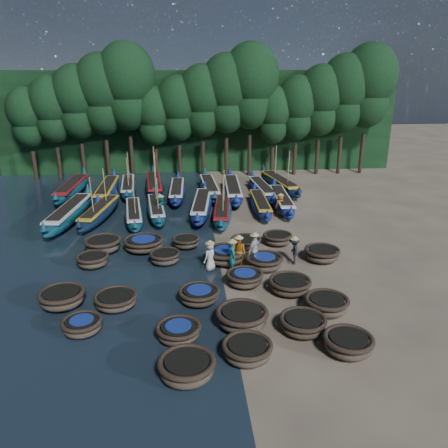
{
  "coord_description": "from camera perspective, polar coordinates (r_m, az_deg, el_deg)",
  "views": [
    {
      "loc": [
        -1.78,
        -22.63,
        10.08
      ],
      "look_at": [
        0.51,
        1.97,
        1.3
      ],
      "focal_mm": 35.0,
      "sensor_mm": 36.0,
      "label": 1
    }
  ],
  "objects": [
    {
      "name": "coracle_13",
      "position": [
        21.62,
        2.72,
        -7.03
      ],
      "size": [
        1.97,
        1.97,
        0.7
      ],
      "rotation": [
        0.0,
        0.0,
        0.17
      ],
      "color": "brown",
      "rests_on": "ground"
    },
    {
      "name": "coracle_24",
      "position": [
        26.69,
        7.0,
        -1.87
      ],
      "size": [
        2.03,
        2.03,
        0.69
      ],
      "rotation": [
        0.0,
        0.0,
        0.27
      ],
      "color": "brown",
      "rests_on": "ground"
    },
    {
      "name": "coracle_15",
      "position": [
        24.59,
        -16.79,
        -4.52
      ],
      "size": [
        1.86,
        1.86,
        0.69
      ],
      "rotation": [
        0.0,
        0.0,
        0.19
      ],
      "color": "brown",
      "rests_on": "ground"
    },
    {
      "name": "long_boat_8",
      "position": [
        33.87,
        7.49,
        3.07
      ],
      "size": [
        1.89,
        8.33,
        1.47
      ],
      "rotation": [
        0.0,
        0.0,
        -0.05
      ],
      "color": "navy",
      "rests_on": "ground"
    },
    {
      "name": "coracle_8",
      "position": [
        18.3,
        10.26,
        -12.7
      ],
      "size": [
        1.93,
        1.93,
        0.71
      ],
      "rotation": [
        0.0,
        0.0,
        -0.08
      ],
      "color": "brown",
      "rests_on": "ground"
    },
    {
      "name": "tree_4",
      "position": [
        42.94,
        -12.59,
        17.25
      ],
      "size": [
        5.34,
        5.34,
        12.58
      ],
      "color": "black",
      "rests_on": "ground"
    },
    {
      "name": "coracle_20",
      "position": [
        26.31,
        -15.54,
        -2.58
      ],
      "size": [
        2.2,
        2.2,
        0.84
      ],
      "rotation": [
        0.0,
        0.0,
        -0.14
      ],
      "color": "brown",
      "rests_on": "ground"
    },
    {
      "name": "tree_14",
      "position": [
        46.28,
        18.38,
        16.89
      ],
      "size": [
        5.34,
        5.34,
        12.58
      ],
      "color": "black",
      "rests_on": "ground"
    },
    {
      "name": "tree_5",
      "position": [
        42.91,
        -9.18,
        13.83
      ],
      "size": [
        3.68,
        3.68,
        8.68
      ],
      "color": "black",
      "rests_on": "ground"
    },
    {
      "name": "ground",
      "position": [
        24.83,
        -0.74,
        -4.38
      ],
      "size": [
        120.0,
        120.0,
        0.0
      ],
      "primitive_type": "plane",
      "color": "gray",
      "rests_on": "ground"
    },
    {
      "name": "tree_0",
      "position": [
        45.12,
        -24.28,
        12.68
      ],
      "size": [
        3.68,
        3.68,
        8.68
      ],
      "color": "black",
      "rests_on": "ground"
    },
    {
      "name": "long_boat_4",
      "position": [
        32.05,
        -8.85,
        1.93
      ],
      "size": [
        2.08,
        7.39,
        3.15
      ],
      "rotation": [
        0.0,
        0.0,
        0.11
      ],
      "color": "#0E3B52",
      "rests_on": "ground"
    },
    {
      "name": "coracle_7",
      "position": [
        18.32,
        2.37,
        -12.09
      ],
      "size": [
        2.54,
        2.54,
        0.83
      ],
      "rotation": [
        0.0,
        0.0,
        0.33
      ],
      "color": "brown",
      "rests_on": "ground"
    },
    {
      "name": "coracle_23",
      "position": [
        25.97,
        2.86,
        -2.4
      ],
      "size": [
        1.85,
        1.85,
        0.66
      ],
      "rotation": [
        0.0,
        0.0,
        -0.03
      ],
      "color": "brown",
      "rests_on": "ground"
    },
    {
      "name": "tree_7",
      "position": [
        42.76,
        -2.88,
        15.84
      ],
      "size": [
        4.51,
        4.51,
        10.63
      ],
      "color": "black",
      "rests_on": "ground"
    },
    {
      "name": "long_boat_5",
      "position": [
        32.27,
        -2.95,
        2.41
      ],
      "size": [
        2.43,
        8.57,
        1.52
      ],
      "rotation": [
        0.0,
        0.0,
        -0.11
      ],
      "color": "navy",
      "rests_on": "ground"
    },
    {
      "name": "tree_9",
      "position": [
        43.14,
        3.5,
        17.66
      ],
      "size": [
        5.34,
        5.34,
        12.58
      ],
      "color": "black",
      "rests_on": "ground"
    },
    {
      "name": "coracle_18",
      "position": [
        23.33,
        5.29,
        -4.92
      ],
      "size": [
        2.01,
        2.01,
        0.76
      ],
      "rotation": [
        0.0,
        0.0,
        0.04
      ],
      "color": "brown",
      "rests_on": "ground"
    },
    {
      "name": "long_boat_3",
      "position": [
        31.31,
        -11.7,
        1.34
      ],
      "size": [
        2.21,
        7.42,
        3.17
      ],
      "rotation": [
        0.0,
        0.0,
        0.13
      ],
      "color": "#0E3B52",
      "rests_on": "ground"
    },
    {
      "name": "long_boat_2",
      "position": [
        32.13,
        -15.9,
        1.53
      ],
      "size": [
        2.66,
        7.98,
        3.43
      ],
      "rotation": [
        0.0,
        0.0,
        -0.16
      ],
      "color": "#0D1E32",
      "rests_on": "ground"
    },
    {
      "name": "tree_6",
      "position": [
        42.77,
        -6.05,
        14.86
      ],
      "size": [
        4.09,
        4.09,
        9.65
      ],
      "color": "black",
      "rests_on": "ground"
    },
    {
      "name": "coracle_3",
      "position": [
        16.6,
        3.06,
        -16.11
      ],
      "size": [
        2.04,
        2.04,
        0.71
      ],
      "rotation": [
        0.0,
        0.0,
        0.19
      ],
      "color": "brown",
      "rests_on": "ground"
    },
    {
      "name": "fisherman_4",
      "position": [
        23.66,
        3.99,
        -3.2
      ],
      "size": [
        1.03,
        1.05,
        1.97
      ],
      "rotation": [
        0.0,
        0.0,
        3.95
      ],
      "color": "beige",
      "rests_on": "ground"
    },
    {
      "name": "long_boat_11",
      "position": [
        38.56,
        -12.41,
        4.77
      ],
      "size": [
        2.07,
        7.85,
        3.35
      ],
      "rotation": [
        0.0,
        0.0,
        0.09
      ],
      "color": "#0E3B52",
      "rests_on": "ground"
    },
    {
      "name": "coracle_14",
      "position": [
        21.17,
        8.61,
        -7.85
      ],
      "size": [
        2.14,
        2.14,
        0.72
      ],
      "rotation": [
        0.0,
        0.0,
        0.14
      ],
      "color": "brown",
      "rests_on": "ground"
    },
    {
      "name": "coracle_5",
      "position": [
        18.88,
        -18.04,
        -12.46
      ],
      "size": [
        1.67,
        1.67,
        0.64
      ],
      "rotation": [
        0.0,
        0.0,
        -0.11
      ],
      "color": "brown",
      "rests_on": "ground"
    },
    {
      "name": "long_boat_16",
      "position": [
        37.01,
        4.96,
        4.55
      ],
      "size": [
        1.92,
        8.01,
        1.41
      ],
      "rotation": [
        0.0,
        0.0,
        0.07
      ],
      "color": "navy",
      "rests_on": "ground"
    },
    {
      "name": "fisherman_1",
      "position": [
        22.73,
        1.07,
        -4.04
      ],
      "size": [
        0.52,
        0.7,
        1.98
      ],
      "rotation": [
        0.0,
        0.0,
        1.71
      ],
      "color": "#186664",
      "rests_on": "ground"
    },
    {
      "name": "fisherman_0",
      "position": [
        22.95,
        -1.84,
        -4.09
      ],
      "size": [
        0.92,
        0.94,
        1.83
      ],
      "rotation": [
        0.0,
        0.0,
        3.97
      ],
      "color": "beige",
      "rests_on": "ground"
    },
    {
      "name": "coracle_9",
      "position": [
        19.85,
        13.26,
        -10.14
      ],
      "size": [
        1.98,
        1.98,
        0.73
      ],
      "rotation": [
        0.0,
        0.0,
        -0.11
      ],
      "color": "brown",
      "rests_on": "ground"
    },
    {
      "name": "long_boat_6",
      "position": [
        31.11,
        -0.23,
        1.68
      ],
      "size": [
        2.22,
        7.75,
        3.31
      ],
      "rotation": [
        0.0,
        0.0,
        -0.12
      ],
      "color": "#0E3B52",
      "rests_on": "ground"
    },
    {
      "name": "coracle_17",
      "position": [
        23.95,
        0.23,
        -4.07
      ],
      "size": [
        2.22,
        2.22,
        0.82
      ],
      "rotation": [
        0.0,
        0.0,
        0.07
      ],
      "color": "brown",
      "rests_on": "ground"
    },
    {
      "name": "foliage_wall",
      "position": [
        46.44,
        -3.16,
        13.26
      ],
      "size": [
        40.0,
        3.0,
        10.0
      ],
      "primitive_type": "cube",
      "color": "black",
      "rests_on": "ground"
    },
    {
      "name": "coracle_19",
      "position": [
        24.84,
        12.68,
        -3.81
      ],
      "size": [
        2.34,
        2.34,
        0.75
      ],
      "rotation": [
        0.0,
        0.0,
        -0.36
      ],
      "color": "brown",
      "rests_on": "ground"
    },
    {
      "name": "long_boat_14",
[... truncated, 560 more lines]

